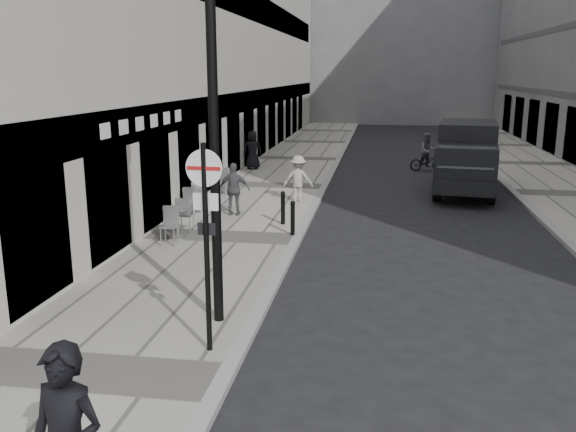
% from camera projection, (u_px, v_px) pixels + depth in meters
% --- Properties ---
extents(sidewalk, '(4.00, 60.00, 0.12)m').
position_uv_depth(sidewalk, '(273.00, 186.00, 23.63)').
color(sidewalk, '#A39D93').
rests_on(sidewalk, ground).
extents(far_sidewalk, '(4.00, 60.00, 0.12)m').
position_uv_depth(far_sidewalk, '(572.00, 195.00, 22.00)').
color(far_sidewalk, '#A39D93').
rests_on(far_sidewalk, ground).
extents(building_far, '(24.00, 16.00, 22.00)m').
position_uv_depth(building_far, '(380.00, 0.00, 57.14)').
color(building_far, gray).
rests_on(building_far, ground).
extents(sign_post, '(0.56, 0.10, 3.26)m').
position_uv_depth(sign_post, '(206.00, 221.00, 9.12)').
color(sign_post, black).
rests_on(sign_post, sidewalk).
extents(lamppost, '(0.30, 0.30, 6.57)m').
position_uv_depth(lamppost, '(213.00, 110.00, 9.91)').
color(lamppost, black).
rests_on(lamppost, sidewalk).
extents(bollard_near, '(0.12, 0.12, 0.87)m').
position_uv_depth(bollard_near, '(293.00, 219.00, 16.27)').
color(bollard_near, black).
rests_on(bollard_near, sidewalk).
extents(bollard_far, '(0.12, 0.12, 0.90)m').
position_uv_depth(bollard_far, '(283.00, 209.00, 17.43)').
color(bollard_far, black).
rests_on(bollard_far, sidewalk).
extents(panel_van, '(2.74, 5.68, 2.57)m').
position_uv_depth(panel_van, '(467.00, 154.00, 22.39)').
color(panel_van, black).
rests_on(panel_van, ground).
extents(cyclist, '(1.69, 1.01, 1.72)m').
position_uv_depth(cyclist, '(427.00, 156.00, 27.64)').
color(cyclist, black).
rests_on(cyclist, ground).
extents(pedestrian_a, '(0.97, 0.48, 1.60)m').
position_uv_depth(pedestrian_a, '(234.00, 189.00, 18.45)').
color(pedestrian_a, '#4F5054').
rests_on(pedestrian_a, sidewalk).
extents(pedestrian_b, '(1.02, 0.61, 1.55)m').
position_uv_depth(pedestrian_b, '(298.00, 179.00, 20.43)').
color(pedestrian_b, '#B3ACA5').
rests_on(pedestrian_b, sidewalk).
extents(pedestrian_c, '(0.98, 0.81, 1.72)m').
position_uv_depth(pedestrian_c, '(253.00, 150.00, 27.36)').
color(pedestrian_c, black).
rests_on(pedestrian_c, sidewalk).
extents(cafe_table_near, '(0.67, 1.52, 0.86)m').
position_uv_depth(cafe_table_near, '(193.00, 199.00, 18.90)').
color(cafe_table_near, silver).
rests_on(cafe_table_near, sidewalk).
extents(cafe_table_mid, '(0.67, 1.50, 0.86)m').
position_uv_depth(cafe_table_mid, '(226.00, 181.00, 21.93)').
color(cafe_table_mid, '#B0B0B2').
rests_on(cafe_table_mid, sidewalk).
extents(cafe_table_far, '(0.75, 1.69, 0.96)m').
position_uv_depth(cafe_table_far, '(177.00, 220.00, 15.95)').
color(cafe_table_far, '#B3B4B6').
rests_on(cafe_table_far, sidewalk).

